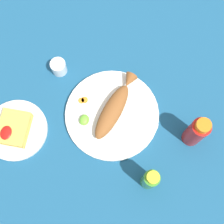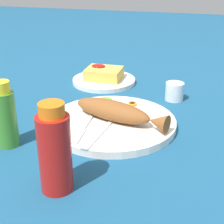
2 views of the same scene
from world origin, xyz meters
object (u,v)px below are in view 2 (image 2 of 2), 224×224
object	(u,v)px
main_plate	(112,122)
fork_near	(99,133)
fork_far	(84,128)
salt_cup	(174,92)
hot_sauce_bottle_green	(5,116)
side_plate_fries	(104,81)
hot_sauce_bottle_red	(55,151)
fried_fish	(117,112)

from	to	relation	value
main_plate	fork_near	bearing A→B (deg)	83.47
fork_far	salt_cup	world-z (taller)	salt_cup
main_plate	hot_sauce_bottle_green	size ratio (longest dim) A/B	2.11
fork_far	side_plate_fries	world-z (taller)	fork_far
fork_far	hot_sauce_bottle_green	size ratio (longest dim) A/B	1.22
side_plate_fries	hot_sauce_bottle_red	bearing A→B (deg)	98.05
fried_fish	fork_near	size ratio (longest dim) A/B	1.39
fork_near	side_plate_fries	distance (m)	0.40
fork_near	salt_cup	bearing A→B (deg)	160.63
hot_sauce_bottle_red	hot_sauce_bottle_green	xyz separation A→B (m)	(0.17, -0.12, -0.01)
fried_fish	fork_near	xyz separation A→B (m)	(0.02, 0.08, -0.02)
main_plate	salt_cup	xyz separation A→B (m)	(-0.13, -0.22, 0.01)
fork_far	hot_sauce_bottle_red	world-z (taller)	hot_sauce_bottle_red
main_plate	salt_cup	world-z (taller)	salt_cup
fork_far	hot_sauce_bottle_red	size ratio (longest dim) A/B	1.09
fork_near	hot_sauce_bottle_green	size ratio (longest dim) A/B	1.22
salt_cup	hot_sauce_bottle_red	bearing A→B (deg)	71.67
main_plate	fork_far	xyz separation A→B (m)	(0.05, 0.07, 0.01)
fried_fish	side_plate_fries	size ratio (longest dim) A/B	1.21
fried_fish	hot_sauce_bottle_red	bearing A→B (deg)	97.95
main_plate	hot_sauce_bottle_red	size ratio (longest dim) A/B	1.89
salt_cup	fried_fish	bearing A→B (deg)	61.80
hot_sauce_bottle_red	salt_cup	size ratio (longest dim) A/B	3.13
main_plate	side_plate_fries	bearing A→B (deg)	-70.07
hot_sauce_bottle_red	side_plate_fries	world-z (taller)	hot_sauce_bottle_red
fork_far	hot_sauce_bottle_green	bearing A→B (deg)	-61.65
fried_fish	hot_sauce_bottle_green	size ratio (longest dim) A/B	1.70
fork_near	hot_sauce_bottle_green	xyz separation A→B (m)	(0.19, 0.07, 0.05)
fried_fish	salt_cup	world-z (taller)	fried_fish
main_plate	side_plate_fries	distance (m)	0.33
hot_sauce_bottle_red	hot_sauce_bottle_green	world-z (taller)	hot_sauce_bottle_red
fork_near	fork_far	size ratio (longest dim) A/B	1.00
fried_fish	fork_near	distance (m)	0.08
fried_fish	main_plate	bearing A→B (deg)	0.00
fried_fish	side_plate_fries	xyz separation A→B (m)	(0.13, -0.31, -0.04)
main_plate	hot_sauce_bottle_red	xyz separation A→B (m)	(0.03, 0.27, 0.07)
fork_near	salt_cup	xyz separation A→B (m)	(-0.14, -0.30, 0.00)
hot_sauce_bottle_red	side_plate_fries	distance (m)	0.59
main_plate	side_plate_fries	xyz separation A→B (m)	(0.11, -0.31, -0.00)
fork_far	side_plate_fries	xyz separation A→B (m)	(0.06, -0.37, -0.01)
fried_fish	side_plate_fries	bearing A→B (deg)	-50.74
hot_sauce_bottle_red	salt_cup	distance (m)	0.52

